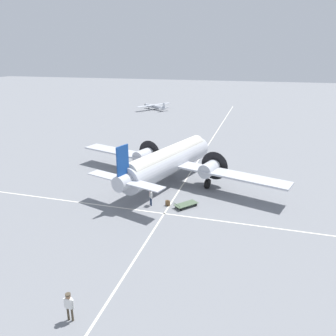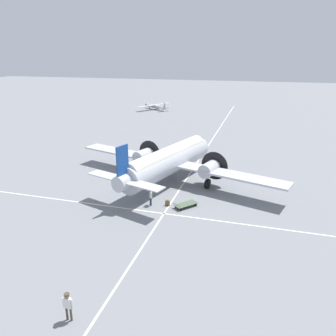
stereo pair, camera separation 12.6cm
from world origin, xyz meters
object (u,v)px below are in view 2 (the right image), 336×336
object	(u,v)px
crew_foreground	(68,304)
baggage_cart	(186,204)
passenger_boarding	(151,195)
airliner_main	(170,160)
suitcase_near_door	(167,203)
light_aircraft_distant	(155,106)

from	to	relation	value
crew_foreground	baggage_cart	world-z (taller)	crew_foreground
baggage_cart	passenger_boarding	bearing A→B (deg)	139.63
airliner_main	crew_foreground	distance (m)	21.55
crew_foreground	baggage_cart	size ratio (longest dim) A/B	0.75
crew_foreground	baggage_cart	xyz separation A→B (m)	(-2.94, -15.57, -0.84)
airliner_main	baggage_cart	bearing A→B (deg)	-134.34
airliner_main	passenger_boarding	world-z (taller)	airliner_main
airliner_main	baggage_cart	distance (m)	7.14
passenger_boarding	suitcase_near_door	world-z (taller)	passenger_boarding
passenger_boarding	baggage_cart	world-z (taller)	passenger_boarding
airliner_main	crew_foreground	world-z (taller)	airliner_main
airliner_main	light_aircraft_distant	world-z (taller)	airliner_main
baggage_cart	crew_foreground	bearing A→B (deg)	-150.66
airliner_main	passenger_boarding	xyz separation A→B (m)	(0.14, 6.49, -1.58)
light_aircraft_distant	crew_foreground	bearing A→B (deg)	136.43
suitcase_near_door	passenger_boarding	bearing A→B (deg)	12.78
suitcase_near_door	light_aircraft_distant	bearing A→B (deg)	-70.51
passenger_boarding	suitcase_near_door	size ratio (longest dim) A/B	3.02
passenger_boarding	suitcase_near_door	bearing A→B (deg)	-115.08
suitcase_near_door	baggage_cart	size ratio (longest dim) A/B	0.24
airliner_main	baggage_cart	xyz separation A→B (m)	(-3.22, 5.93, -2.35)
suitcase_near_door	baggage_cart	bearing A→B (deg)	-173.35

